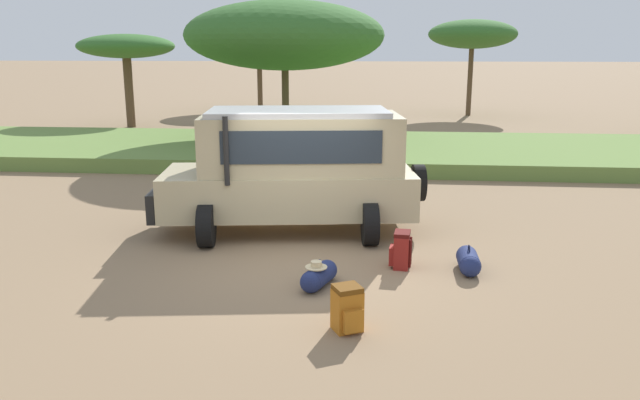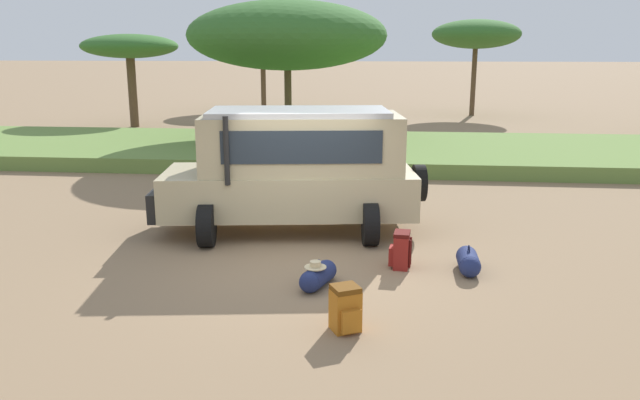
% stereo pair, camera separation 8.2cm
% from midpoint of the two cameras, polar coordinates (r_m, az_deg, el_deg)
% --- Properties ---
extents(ground_plane, '(320.00, 320.00, 0.00)m').
position_cam_midpoint_polar(ground_plane, '(10.72, -1.55, -5.86)').
color(ground_plane, '#8C7051').
extents(grass_bank, '(120.00, 7.00, 0.44)m').
position_cam_midpoint_polar(grass_bank, '(21.08, 2.24, 4.54)').
color(grass_bank, olive).
rests_on(grass_bank, ground_plane).
extents(safari_vehicle, '(5.46, 3.16, 2.44)m').
position_cam_midpoint_polar(safari_vehicle, '(12.31, -2.15, 2.97)').
color(safari_vehicle, tan).
rests_on(safari_vehicle, ground_plane).
extents(backpack_beside_front_wheel, '(0.39, 0.40, 0.63)m').
position_cam_midpoint_polar(backpack_beside_front_wheel, '(10.53, 7.62, -4.59)').
color(backpack_beside_front_wheel, maroon).
rests_on(backpack_beside_front_wheel, ground_plane).
extents(backpack_cluster_center, '(0.45, 0.48, 0.61)m').
position_cam_midpoint_polar(backpack_cluster_center, '(8.22, 2.65, -9.92)').
color(backpack_cluster_center, '#B26619').
rests_on(backpack_cluster_center, ground_plane).
extents(duffel_bag_low_black_case, '(0.53, 0.88, 0.44)m').
position_cam_midpoint_polar(duffel_bag_low_black_case, '(9.70, 0.07, -6.92)').
color(duffel_bag_low_black_case, navy).
rests_on(duffel_bag_low_black_case, ground_plane).
extents(duffel_bag_soft_canvas, '(0.36, 0.90, 0.45)m').
position_cam_midpoint_polar(duffel_bag_soft_canvas, '(10.61, 13.61, -5.46)').
color(duffel_bag_soft_canvas, navy).
rests_on(duffel_bag_soft_canvas, ground_plane).
extents(acacia_tree_far_left, '(4.40, 3.76, 4.20)m').
position_cam_midpoint_polar(acacia_tree_far_left, '(30.23, -16.95, 13.20)').
color(acacia_tree_far_left, brown).
rests_on(acacia_tree_far_left, ground_plane).
extents(acacia_tree_left_mid, '(5.32, 5.28, 4.69)m').
position_cam_midpoint_polar(acacia_tree_left_mid, '(37.23, -5.21, 14.03)').
color(acacia_tree_left_mid, brown).
rests_on(acacia_tree_left_mid, ground_plane).
extents(acacia_tree_centre_back, '(7.08, 7.14, 5.23)m').
position_cam_midpoint_polar(acacia_tree_centre_back, '(22.91, -2.90, 14.78)').
color(acacia_tree_centre_back, brown).
rests_on(acacia_tree_centre_back, ground_plane).
extents(acacia_tree_right_mid, '(4.64, 4.63, 5.04)m').
position_cam_midpoint_polar(acacia_tree_right_mid, '(35.03, 14.15, 14.47)').
color(acacia_tree_right_mid, brown).
rests_on(acacia_tree_right_mid, ground_plane).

